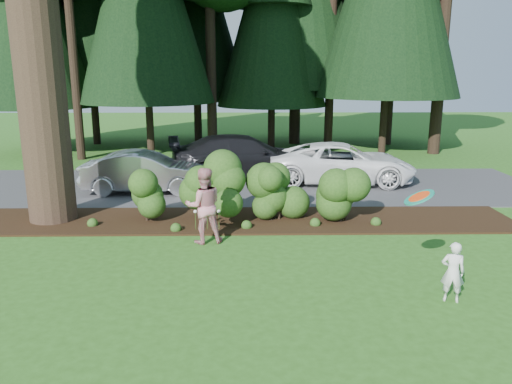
% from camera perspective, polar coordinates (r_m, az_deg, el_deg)
% --- Properties ---
extents(ground, '(80.00, 80.00, 0.00)m').
position_cam_1_polar(ground, '(10.66, -4.94, -8.46)').
color(ground, '#2B5719').
rests_on(ground, ground).
extents(mulch_bed, '(16.00, 2.50, 0.05)m').
position_cam_1_polar(mulch_bed, '(13.72, -4.04, -3.24)').
color(mulch_bed, black).
rests_on(mulch_bed, ground).
extents(driveway, '(22.00, 6.00, 0.03)m').
position_cam_1_polar(driveway, '(17.82, -3.34, 0.70)').
color(driveway, '#38383A').
rests_on(driveway, ground).
extents(shrub_row, '(6.53, 1.60, 1.61)m').
position_cam_1_polar(shrub_row, '(13.38, -0.83, -0.16)').
color(shrub_row, '#224515').
rests_on(shrub_row, ground).
extents(lily_cluster, '(0.69, 0.09, 0.57)m').
position_cam_1_polar(lily_cluster, '(12.79, -5.62, -2.34)').
color(lily_cluster, '#224515').
rests_on(lily_cluster, ground).
extents(car_silver_wagon, '(4.17, 1.46, 1.37)m').
position_cam_1_polar(car_silver_wagon, '(17.09, -12.53, 2.24)').
color(car_silver_wagon, '#ABABB0').
rests_on(car_silver_wagon, driveway).
extents(car_white_suv, '(5.44, 2.94, 1.45)m').
position_cam_1_polar(car_white_suv, '(18.40, 9.85, 3.29)').
color(car_white_suv, white).
rests_on(car_white_suv, driveway).
extents(car_dark_suv, '(5.90, 3.15, 1.63)m').
position_cam_1_polar(car_dark_suv, '(18.96, -1.39, 4.06)').
color(car_dark_suv, black).
rests_on(car_dark_suv, driveway).
extents(child, '(0.46, 0.36, 1.11)m').
position_cam_1_polar(child, '(9.56, 21.57, -8.50)').
color(child, silver).
rests_on(child, ground).
extents(adult, '(1.00, 0.85, 1.82)m').
position_cam_1_polar(adult, '(11.85, -5.98, -1.57)').
color(adult, '#B01734').
rests_on(adult, ground).
extents(frisbee, '(0.50, 0.54, 0.27)m').
position_cam_1_polar(frisbee, '(9.14, 18.14, -0.56)').
color(frisbee, '#198B73').
rests_on(frisbee, ground).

